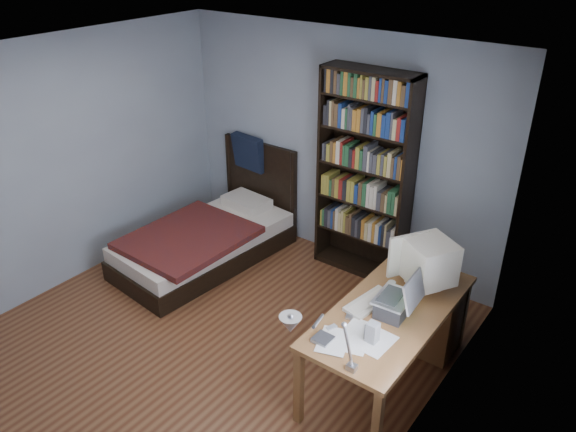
# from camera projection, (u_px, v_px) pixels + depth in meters

# --- Properties ---
(room) EXTENTS (4.20, 4.24, 2.50)m
(room) POSITION_uv_depth(u_px,v_px,m) (196.00, 224.00, 4.46)
(room) COLOR #572C19
(room) RESTS_ON ground
(desk) EXTENTS (0.75, 1.64, 0.73)m
(desk) POSITION_uv_depth(u_px,v_px,m) (413.00, 312.00, 4.80)
(desk) COLOR brown
(desk) RESTS_ON floor
(crt_monitor) EXTENTS (0.53, 0.48, 0.44)m
(crt_monitor) POSITION_uv_depth(u_px,v_px,m) (427.00, 261.00, 4.48)
(crt_monitor) COLOR beige
(crt_monitor) RESTS_ON desk
(laptop) EXTENTS (0.33, 0.34, 0.39)m
(laptop) POSITION_uv_depth(u_px,v_px,m) (395.00, 303.00, 4.21)
(laptop) COLOR #2D2D30
(laptop) RESTS_ON desk
(desk_lamp) EXTENTS (0.26, 0.57, 0.68)m
(desk_lamp) POSITION_uv_depth(u_px,v_px,m) (301.00, 329.00, 3.27)
(desk_lamp) COLOR #99999E
(desk_lamp) RESTS_ON desk
(keyboard) EXTENTS (0.25, 0.46, 0.04)m
(keyboard) POSITION_uv_depth(u_px,v_px,m) (369.00, 303.00, 4.38)
(keyboard) COLOR beige
(keyboard) RESTS_ON desk
(speaker) EXTENTS (0.08, 0.08, 0.16)m
(speaker) POSITION_uv_depth(u_px,v_px,m) (373.00, 333.00, 3.96)
(speaker) COLOR gray
(speaker) RESTS_ON desk
(soda_can) EXTENTS (0.06, 0.06, 0.12)m
(soda_can) POSITION_uv_depth(u_px,v_px,m) (391.00, 288.00, 4.48)
(soda_can) COLOR black
(soda_can) RESTS_ON desk
(mouse) EXTENTS (0.07, 0.11, 0.04)m
(mouse) POSITION_uv_depth(u_px,v_px,m) (407.00, 290.00, 4.52)
(mouse) COLOR silver
(mouse) RESTS_ON desk
(phone_silver) EXTENTS (0.08, 0.11, 0.02)m
(phone_silver) POSITION_uv_depth(u_px,v_px,m) (350.00, 315.00, 4.25)
(phone_silver) COLOR #B8B7BC
(phone_silver) RESTS_ON desk
(phone_grey) EXTENTS (0.06, 0.09, 0.02)m
(phone_grey) POSITION_uv_depth(u_px,v_px,m) (332.00, 327.00, 4.12)
(phone_grey) COLOR gray
(phone_grey) RESTS_ON desk
(external_drive) EXTENTS (0.13, 0.13, 0.03)m
(external_drive) POSITION_uv_depth(u_px,v_px,m) (323.00, 339.00, 4.00)
(external_drive) COLOR gray
(external_drive) RESTS_ON desk
(bookshelf) EXTENTS (0.98, 0.30, 2.18)m
(bookshelf) POSITION_uv_depth(u_px,v_px,m) (364.00, 177.00, 5.68)
(bookshelf) COLOR black
(bookshelf) RESTS_ON floor
(bed) EXTENTS (1.17, 2.11, 1.16)m
(bed) POSITION_uv_depth(u_px,v_px,m) (209.00, 237.00, 6.28)
(bed) COLOR black
(bed) RESTS_ON floor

